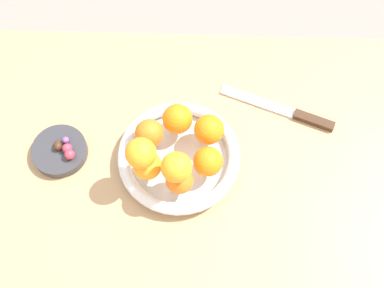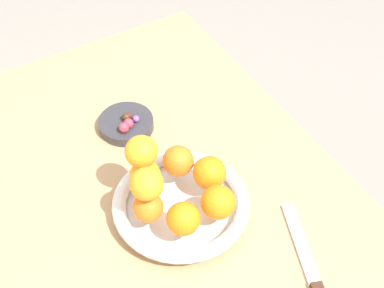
{
  "view_description": "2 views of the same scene",
  "coord_description": "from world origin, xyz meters",
  "px_view_note": "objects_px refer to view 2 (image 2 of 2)",
  "views": [
    {
      "loc": [
        -0.06,
        0.35,
        1.68
      ],
      "look_at": [
        -0.04,
        -0.06,
        0.81
      ],
      "focal_mm": 45.0,
      "sensor_mm": 36.0,
      "label": 1
    },
    {
      "loc": [
        -0.59,
        0.27,
        1.63
      ],
      "look_at": [
        0.01,
        -0.09,
        0.88
      ],
      "focal_mm": 55.0,
      "sensor_mm": 36.0,
      "label": 2
    }
  ],
  "objects_px": {
    "orange_4": "(145,176)",
    "candy_ball_3": "(136,119)",
    "knife": "(312,276)",
    "orange_0": "(183,219)",
    "orange_2": "(209,173)",
    "candy_ball_1": "(124,128)",
    "candy_dish": "(126,124)",
    "orange_7": "(141,152)",
    "dining_table": "(156,244)",
    "orange_6": "(147,184)",
    "candy_ball_0": "(129,116)",
    "orange_5": "(148,207)",
    "orange_3": "(178,161)",
    "candy_ball_2": "(126,117)",
    "orange_1": "(218,202)",
    "candy_ball_4": "(129,123)",
    "fruit_bowl": "(181,205)"
  },
  "relations": [
    {
      "from": "orange_4",
      "to": "candy_ball_3",
      "type": "relative_size",
      "value": 4.01
    },
    {
      "from": "knife",
      "to": "orange_0",
      "type": "bearing_deg",
      "value": 41.45
    },
    {
      "from": "orange_2",
      "to": "candy_ball_1",
      "type": "height_order",
      "value": "orange_2"
    },
    {
      "from": "candy_dish",
      "to": "orange_7",
      "type": "bearing_deg",
      "value": 164.69
    },
    {
      "from": "candy_dish",
      "to": "dining_table",
      "type": "bearing_deg",
      "value": 165.94
    },
    {
      "from": "orange_0",
      "to": "orange_6",
      "type": "xyz_separation_m",
      "value": [
        0.06,
        0.04,
        0.05
      ]
    },
    {
      "from": "candy_ball_0",
      "to": "orange_5",
      "type": "bearing_deg",
      "value": 161.5
    },
    {
      "from": "orange_2",
      "to": "orange_3",
      "type": "bearing_deg",
      "value": 31.66
    },
    {
      "from": "candy_ball_3",
      "to": "candy_ball_0",
      "type": "bearing_deg",
      "value": 32.84
    },
    {
      "from": "orange_3",
      "to": "orange_4",
      "type": "height_order",
      "value": "same"
    },
    {
      "from": "orange_2",
      "to": "candy_ball_2",
      "type": "height_order",
      "value": "orange_2"
    },
    {
      "from": "orange_0",
      "to": "orange_6",
      "type": "distance_m",
      "value": 0.09
    },
    {
      "from": "orange_1",
      "to": "candy_ball_4",
      "type": "height_order",
      "value": "orange_1"
    },
    {
      "from": "fruit_bowl",
      "to": "candy_ball_4",
      "type": "bearing_deg",
      "value": -1.85
    },
    {
      "from": "fruit_bowl",
      "to": "candy_ball_0",
      "type": "distance_m",
      "value": 0.25
    },
    {
      "from": "fruit_bowl",
      "to": "orange_2",
      "type": "xyz_separation_m",
      "value": [
        0.0,
        -0.06,
        0.05
      ]
    },
    {
      "from": "orange_7",
      "to": "knife",
      "type": "xyz_separation_m",
      "value": [
        -0.3,
        -0.17,
        -0.12
      ]
    },
    {
      "from": "candy_ball_4",
      "to": "candy_dish",
      "type": "bearing_deg",
      "value": -7.66
    },
    {
      "from": "fruit_bowl",
      "to": "candy_ball_0",
      "type": "xyz_separation_m",
      "value": [
        0.25,
        -0.02,
        0.01
      ]
    },
    {
      "from": "fruit_bowl",
      "to": "orange_1",
      "type": "bearing_deg",
      "value": -145.79
    },
    {
      "from": "knife",
      "to": "candy_ball_1",
      "type": "bearing_deg",
      "value": 15.98
    },
    {
      "from": "candy_dish",
      "to": "orange_1",
      "type": "relative_size",
      "value": 1.87
    },
    {
      "from": "orange_2",
      "to": "candy_ball_4",
      "type": "relative_size",
      "value": 3.01
    },
    {
      "from": "dining_table",
      "to": "knife",
      "type": "height_order",
      "value": "knife"
    },
    {
      "from": "dining_table",
      "to": "candy_ball_0",
      "type": "distance_m",
      "value": 0.27
    },
    {
      "from": "candy_ball_1",
      "to": "candy_ball_2",
      "type": "xyz_separation_m",
      "value": [
        0.03,
        -0.02,
        -0.0
      ]
    },
    {
      "from": "knife",
      "to": "candy_ball_2",
      "type": "bearing_deg",
      "value": 13.07
    },
    {
      "from": "orange_1",
      "to": "orange_5",
      "type": "bearing_deg",
      "value": 63.19
    },
    {
      "from": "orange_0",
      "to": "orange_7",
      "type": "relative_size",
      "value": 1.0
    },
    {
      "from": "dining_table",
      "to": "orange_0",
      "type": "relative_size",
      "value": 18.46
    },
    {
      "from": "orange_5",
      "to": "candy_ball_4",
      "type": "bearing_deg",
      "value": -17.76
    },
    {
      "from": "candy_ball_2",
      "to": "fruit_bowl",
      "type": "bearing_deg",
      "value": 177.28
    },
    {
      "from": "orange_0",
      "to": "orange_5",
      "type": "bearing_deg",
      "value": 36.11
    },
    {
      "from": "dining_table",
      "to": "candy_ball_1",
      "type": "distance_m",
      "value": 0.24
    },
    {
      "from": "candy_ball_1",
      "to": "orange_0",
      "type": "bearing_deg",
      "value": 175.52
    },
    {
      "from": "candy_ball_2",
      "to": "candy_ball_4",
      "type": "height_order",
      "value": "candy_ball_4"
    },
    {
      "from": "fruit_bowl",
      "to": "orange_0",
      "type": "relative_size",
      "value": 4.27
    },
    {
      "from": "candy_dish",
      "to": "candy_ball_2",
      "type": "height_order",
      "value": "candy_ball_2"
    },
    {
      "from": "orange_3",
      "to": "candy_ball_1",
      "type": "xyz_separation_m",
      "value": [
        0.16,
        0.04,
        -0.04
      ]
    },
    {
      "from": "orange_1",
      "to": "candy_ball_3",
      "type": "relative_size",
      "value": 4.26
    },
    {
      "from": "orange_4",
      "to": "fruit_bowl",
      "type": "bearing_deg",
      "value": -145.79
    },
    {
      "from": "orange_6",
      "to": "candy_ball_4",
      "type": "xyz_separation_m",
      "value": [
        0.23,
        -0.07,
        -0.09
      ]
    },
    {
      "from": "orange_2",
      "to": "knife",
      "type": "xyz_separation_m",
      "value": [
        -0.24,
        -0.06,
        -0.07
      ]
    },
    {
      "from": "candy_ball_0",
      "to": "candy_ball_3",
      "type": "distance_m",
      "value": 0.02
    },
    {
      "from": "orange_1",
      "to": "candy_ball_0",
      "type": "height_order",
      "value": "orange_1"
    },
    {
      "from": "orange_5",
      "to": "orange_6",
      "type": "relative_size",
      "value": 0.94
    },
    {
      "from": "orange_0",
      "to": "orange_5",
      "type": "relative_size",
      "value": 1.09
    },
    {
      "from": "orange_1",
      "to": "orange_3",
      "type": "xyz_separation_m",
      "value": [
        0.12,
        0.01,
        -0.0
      ]
    },
    {
      "from": "candy_ball_4",
      "to": "orange_3",
      "type": "bearing_deg",
      "value": -172.84
    },
    {
      "from": "orange_0",
      "to": "knife",
      "type": "distance_m",
      "value": 0.24
    }
  ]
}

